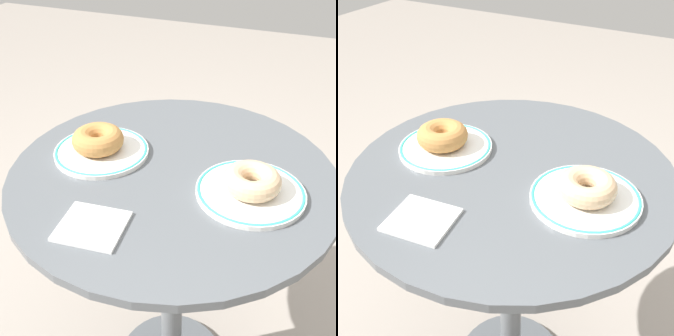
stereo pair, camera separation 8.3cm
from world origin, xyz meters
TOP-DOWN VIEW (x-y plane):
  - cafe_table at (0.00, 0.00)m, footprint 0.67×0.67m
  - plate_left at (-0.17, 0.00)m, footprint 0.20×0.20m
  - plate_right at (0.17, -0.02)m, footprint 0.21×0.21m
  - donut_old_fashioned at (-0.17, -0.00)m, footprint 0.15×0.15m
  - donut_glazed at (0.17, -0.02)m, footprint 0.12×0.12m
  - paper_napkin at (-0.06, -0.21)m, footprint 0.12×0.11m

SIDE VIEW (x-z plane):
  - cafe_table at x=0.00m, z-range 0.16..0.86m
  - paper_napkin at x=-0.06m, z-range 0.71..0.71m
  - plate_left at x=-0.17m, z-range 0.71..0.72m
  - plate_right at x=0.17m, z-range 0.71..0.72m
  - donut_glazed at x=0.17m, z-range 0.72..0.76m
  - donut_old_fashioned at x=-0.17m, z-range 0.72..0.76m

